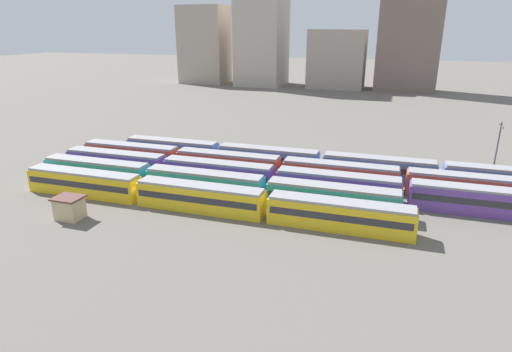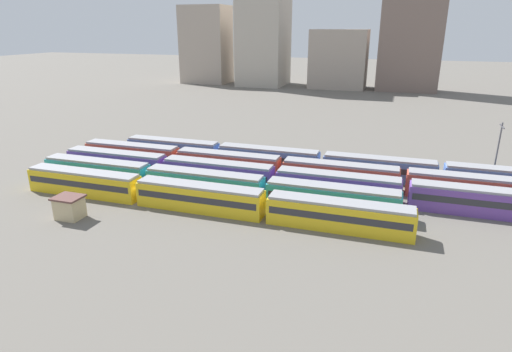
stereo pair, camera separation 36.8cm
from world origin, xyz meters
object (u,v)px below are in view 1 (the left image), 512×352
object	(u,v)px
catenary_pole_1	(497,151)
train_track_1	(205,183)
train_track_0	(200,197)
train_track_3	(403,180)
train_track_2	(405,193)
train_track_4	(321,163)
signal_hut	(69,208)

from	to	relation	value
catenary_pole_1	train_track_1	bearing A→B (deg)	-156.04
train_track_0	train_track_1	xyz separation A→B (m)	(-1.67, 5.20, 0.00)
train_track_3	train_track_2	bearing A→B (deg)	-86.19
train_track_4	signal_hut	distance (m)	40.02
train_track_1	train_track_2	bearing A→B (deg)	10.41
train_track_2	train_track_4	xyz separation A→B (m)	(-13.64, 10.40, 0.00)
train_track_0	signal_hut	distance (m)	16.95
train_track_3	signal_hut	bearing A→B (deg)	-150.61
signal_hut	train_track_4	bearing A→B (deg)	45.43
train_track_1	signal_hut	xyz separation A→B (m)	(-13.42, -12.91, -0.35)
signal_hut	catenary_pole_1	bearing A→B (deg)	29.73
train_track_3	signal_hut	world-z (taller)	train_track_3
catenary_pole_1	train_track_3	bearing A→B (deg)	-149.27
train_track_0	catenary_pole_1	world-z (taller)	catenary_pole_1
train_track_4	signal_hut	bearing A→B (deg)	-134.57
signal_hut	train_track_1	bearing A→B (deg)	43.90
train_track_2	train_track_3	distance (m)	5.21
catenary_pole_1	signal_hut	world-z (taller)	catenary_pole_1
catenary_pole_1	signal_hut	xyz separation A→B (m)	(-54.91, -31.35, -4.05)
train_track_2	train_track_3	world-z (taller)	same
train_track_1	train_track_3	xyz separation A→B (m)	(27.97, 10.40, 0.00)
train_track_4	catenary_pole_1	xyz separation A→B (m)	(26.82, 2.84, 3.70)
train_track_0	train_track_4	size ratio (longest dim) A/B	0.75
train_track_3	train_track_1	bearing A→B (deg)	-159.60
train_track_4	catenary_pole_1	world-z (taller)	catenary_pole_1
signal_hut	train_track_2	bearing A→B (deg)	23.46
train_track_1	train_track_4	xyz separation A→B (m)	(14.67, 15.60, 0.00)
train_track_2	train_track_4	size ratio (longest dim) A/B	1.51
train_track_3	signal_hut	size ratio (longest dim) A/B	31.25
train_track_3	catenary_pole_1	bearing A→B (deg)	30.73
train_track_0	signal_hut	size ratio (longest dim) A/B	15.50
train_track_4	signal_hut	size ratio (longest dim) A/B	20.75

